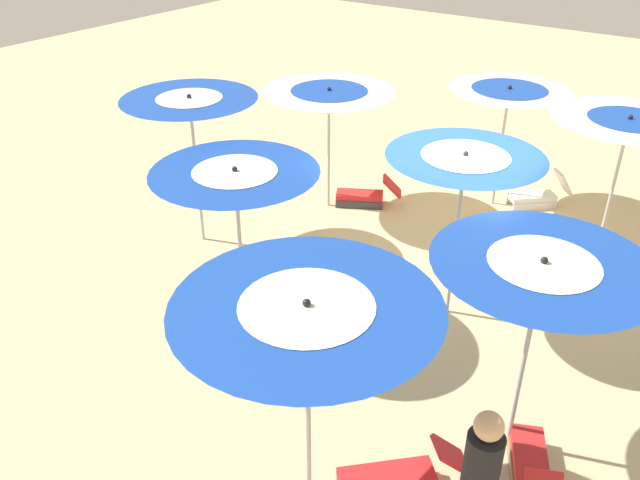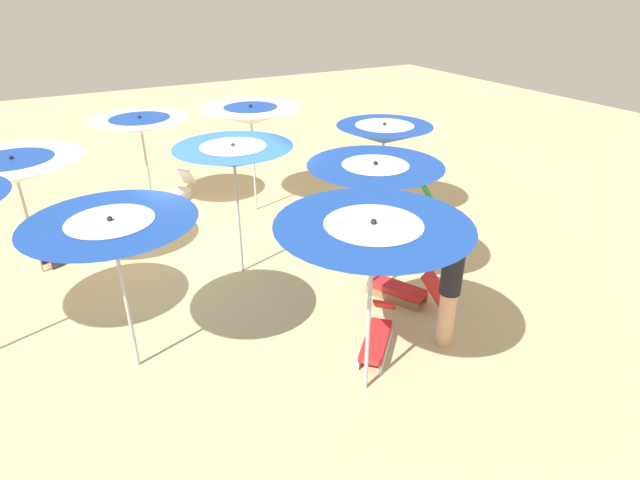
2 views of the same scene
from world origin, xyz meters
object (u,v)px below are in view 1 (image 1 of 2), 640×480
object	(u,v)px
beach_umbrella_0	(508,98)
beach_umbrella_7	(541,279)
beach_umbrella_2	(190,109)
lounger_2	(538,195)
beach_umbrella_8	(307,327)
lounger_0	(396,475)
beach_umbrella_5	(236,183)
beach_umbrella_4	(464,169)
beach_umbrella_3	(627,131)
lounger_1	(532,471)
beach_umbrella_1	(329,102)
lounger_3	(365,195)

from	to	relation	value
beach_umbrella_0	beach_umbrella_7	bearing A→B (deg)	24.08
beach_umbrella_0	beach_umbrella_2	size ratio (longest dim) A/B	0.89
beach_umbrella_7	lounger_2	xyz separation A→B (m)	(-5.70, -1.70, -1.91)
beach_umbrella_8	lounger_0	size ratio (longest dim) A/B	2.11
beach_umbrella_2	beach_umbrella_5	world-z (taller)	beach_umbrella_2
beach_umbrella_4	beach_umbrella_5	xyz separation A→B (m)	(1.74, -2.22, -0.13)
lounger_0	beach_umbrella_3	bearing A→B (deg)	-139.27
beach_umbrella_2	lounger_1	size ratio (longest dim) A/B	1.83
beach_umbrella_3	beach_umbrella_0	bearing A→B (deg)	-116.09
beach_umbrella_1	lounger_2	size ratio (longest dim) A/B	2.16
lounger_0	lounger_2	bearing A→B (deg)	-126.63
beach_umbrella_3	lounger_3	size ratio (longest dim) A/B	2.02
beach_umbrella_3	beach_umbrella_7	xyz separation A→B (m)	(4.30, 0.27, -0.06)
beach_umbrella_4	lounger_3	distance (m)	3.95
beach_umbrella_1	lounger_0	bearing A→B (deg)	40.98
beach_umbrella_7	beach_umbrella_8	distance (m)	2.27
beach_umbrella_5	beach_umbrella_7	bearing A→B (deg)	89.26
beach_umbrella_5	lounger_2	size ratio (longest dim) A/B	2.17
beach_umbrella_4	lounger_2	bearing A→B (deg)	-178.40
beach_umbrella_7	lounger_1	world-z (taller)	beach_umbrella_7
lounger_0	beach_umbrella_0	bearing A→B (deg)	-120.45
beach_umbrella_0	beach_umbrella_2	world-z (taller)	beach_umbrella_2
beach_umbrella_2	beach_umbrella_7	world-z (taller)	beach_umbrella_2
beach_umbrella_2	beach_umbrella_4	distance (m)	4.25
beach_umbrella_2	lounger_3	size ratio (longest dim) A/B	2.06
beach_umbrella_3	beach_umbrella_8	world-z (taller)	beach_umbrella_8
beach_umbrella_3	lounger_1	world-z (taller)	beach_umbrella_3
beach_umbrella_0	beach_umbrella_5	world-z (taller)	beach_umbrella_5
beach_umbrella_5	lounger_2	world-z (taller)	beach_umbrella_5
lounger_1	lounger_3	size ratio (longest dim) A/B	1.13
lounger_1	beach_umbrella_3	bearing A→B (deg)	-17.45
lounger_2	beach_umbrella_2	bearing A→B (deg)	3.90
beach_umbrella_5	lounger_3	size ratio (longest dim) A/B	1.88
beach_umbrella_7	lounger_0	distance (m)	2.40
beach_umbrella_2	beach_umbrella_8	distance (m)	5.49
beach_umbrella_1	beach_umbrella_8	world-z (taller)	beach_umbrella_8
beach_umbrella_5	lounger_2	xyz separation A→B (m)	(-5.65, 2.11, -1.83)
beach_umbrella_2	beach_umbrella_1	bearing A→B (deg)	156.14
beach_umbrella_7	beach_umbrella_8	bearing A→B (deg)	-34.91
beach_umbrella_8	beach_umbrella_4	bearing A→B (deg)	-175.46
beach_umbrella_8	lounger_3	size ratio (longest dim) A/B	2.03
beach_umbrella_3	lounger_1	size ratio (longest dim) A/B	1.78
beach_umbrella_2	beach_umbrella_3	world-z (taller)	beach_umbrella_2
beach_umbrella_5	beach_umbrella_8	world-z (taller)	beach_umbrella_8
lounger_0	beach_umbrella_8	bearing A→B (deg)	0.94
beach_umbrella_7	lounger_1	xyz separation A→B (m)	(0.42, 0.39, -1.91)
beach_umbrella_8	lounger_3	distance (m)	6.79
beach_umbrella_0	beach_umbrella_3	distance (m)	2.36
beach_umbrella_0	lounger_3	world-z (taller)	beach_umbrella_0
beach_umbrella_0	beach_umbrella_7	world-z (taller)	beach_umbrella_7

